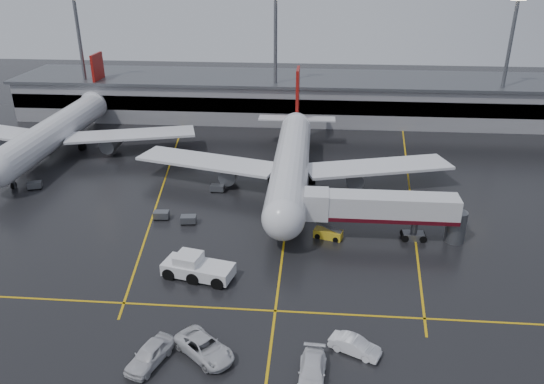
{
  "coord_description": "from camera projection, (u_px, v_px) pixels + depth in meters",
  "views": [
    {
      "loc": [
        3.29,
        -65.17,
        32.47
      ],
      "look_at": [
        -2.0,
        -2.0,
        4.0
      ],
      "focal_mm": 34.98,
      "sensor_mm": 36.0,
      "label": 1
    }
  ],
  "objects": [
    {
      "name": "apron_line_left",
      "position": [
        165.0,
        180.0,
        83.41
      ],
      "size": [
        9.99,
        69.35,
        0.02
      ],
      "primitive_type": "cube",
      "rotation": [
        0.0,
        0.0,
        0.14
      ],
      "color": "gold",
      "rests_on": "ground"
    },
    {
      "name": "service_van_d",
      "position": [
        150.0,
        355.0,
        45.74
      ],
      "size": [
        3.77,
        5.71,
        1.81
      ],
      "primitive_type": "imported",
      "rotation": [
        0.0,
        0.0,
        -0.34
      ],
      "color": "silver",
      "rests_on": "ground"
    },
    {
      "name": "second_airliner",
      "position": [
        59.0,
        129.0,
        93.99
      ],
      "size": [
        48.8,
        45.6,
        14.1
      ],
      "color": "silver",
      "rests_on": "ground"
    },
    {
      "name": "service_van_a",
      "position": [
        204.0,
        348.0,
        46.63
      ],
      "size": [
        6.47,
        6.08,
        1.69
      ],
      "primitive_type": "imported",
      "rotation": [
        0.0,
        0.0,
        0.87
      ],
      "color": "silver",
      "rests_on": "ground"
    },
    {
      "name": "service_van_b",
      "position": [
        312.0,
        372.0,
        44.0
      ],
      "size": [
        2.59,
        5.64,
        1.6
      ],
      "primitive_type": "imported",
      "rotation": [
        0.0,
        0.0,
        -0.06
      ],
      "color": "white",
      "rests_on": "ground"
    },
    {
      "name": "apron_line_centre",
      "position": [
        288.0,
        213.0,
        72.79
      ],
      "size": [
        0.25,
        90.0,
        0.02
      ],
      "primitive_type": "cube",
      "color": "gold",
      "rests_on": "ground"
    },
    {
      "name": "baggage_cart_b",
      "position": [
        161.0,
        215.0,
        70.94
      ],
      "size": [
        2.09,
        1.45,
        1.12
      ],
      "color": "#595B60",
      "rests_on": "ground"
    },
    {
      "name": "service_van_c",
      "position": [
        355.0,
        346.0,
        46.98
      ],
      "size": [
        4.86,
        3.44,
        1.52
      ],
      "primitive_type": "imported",
      "rotation": [
        0.0,
        0.0,
        1.13
      ],
      "color": "white",
      "rests_on": "ground"
    },
    {
      "name": "baggage_cart_e",
      "position": [
        35.0,
        185.0,
        80.11
      ],
      "size": [
        2.32,
        1.9,
        1.12
      ],
      "color": "#595B60",
      "rests_on": "ground"
    },
    {
      "name": "pushback_tractor",
      "position": [
        196.0,
        268.0,
        58.02
      ],
      "size": [
        8.24,
        4.84,
        2.77
      ],
      "color": "white",
      "rests_on": "ground"
    },
    {
      "name": "jet_bridge",
      "position": [
        382.0,
        210.0,
        64.83
      ],
      "size": [
        19.9,
        3.4,
        6.05
      ],
      "color": "silver",
      "rests_on": "ground"
    },
    {
      "name": "baggage_cart_d",
      "position": [
        14.0,
        168.0,
        86.5
      ],
      "size": [
        2.05,
        1.39,
        1.12
      ],
      "color": "#595B60",
      "rests_on": "ground"
    },
    {
      "name": "light_mast_left",
      "position": [
        81.0,
        51.0,
        108.47
      ],
      "size": [
        3.0,
        1.2,
        25.45
      ],
      "color": "#595B60",
      "rests_on": "ground"
    },
    {
      "name": "ground",
      "position": [
        288.0,
        213.0,
        72.8
      ],
      "size": [
        220.0,
        220.0,
        0.0
      ],
      "primitive_type": "plane",
      "color": "black",
      "rests_on": "ground"
    },
    {
      "name": "light_mast_mid",
      "position": [
        275.0,
        54.0,
        105.43
      ],
      "size": [
        3.0,
        1.2,
        25.45
      ],
      "color": "#595B60",
      "rests_on": "ground"
    },
    {
      "name": "terminal",
      "position": [
        300.0,
        97.0,
        114.6
      ],
      "size": [
        122.0,
        19.0,
        8.6
      ],
      "color": "gray",
      "rests_on": "ground"
    },
    {
      "name": "apron_line_right",
      "position": [
        409.0,
        188.0,
        80.51
      ],
      "size": [
        7.57,
        69.64,
        0.02
      ],
      "primitive_type": "cube",
      "rotation": [
        0.0,
        0.0,
        -0.1
      ],
      "color": "gold",
      "rests_on": "ground"
    },
    {
      "name": "main_airliner",
      "position": [
        292.0,
        160.0,
        79.89
      ],
      "size": [
        48.8,
        45.6,
        14.1
      ],
      "color": "silver",
      "rests_on": "ground"
    },
    {
      "name": "apron_line_stop",
      "position": [
        275.0,
        311.0,
        52.79
      ],
      "size": [
        60.0,
        0.25,
        0.02
      ],
      "primitive_type": "cube",
      "color": "gold",
      "rests_on": "ground"
    },
    {
      "name": "baggage_cart_c",
      "position": [
        218.0,
        188.0,
        79.14
      ],
      "size": [
        2.03,
        1.35,
        1.12
      ],
      "color": "#595B60",
      "rests_on": "ground"
    },
    {
      "name": "belt_loader",
      "position": [
        328.0,
        234.0,
        66.26
      ],
      "size": [
        3.78,
        2.47,
        2.22
      ],
      "color": "gold",
      "rests_on": "ground"
    },
    {
      "name": "light_mast_right",
      "position": [
        508.0,
        57.0,
        102.0
      ],
      "size": [
        3.0,
        1.2,
        25.45
      ],
      "color": "#595B60",
      "rests_on": "ground"
    },
    {
      "name": "baggage_cart_a",
      "position": [
        188.0,
        219.0,
        69.72
      ],
      "size": [
        2.14,
        1.52,
        1.12
      ],
      "color": "#595B60",
      "rests_on": "ground"
    }
  ]
}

